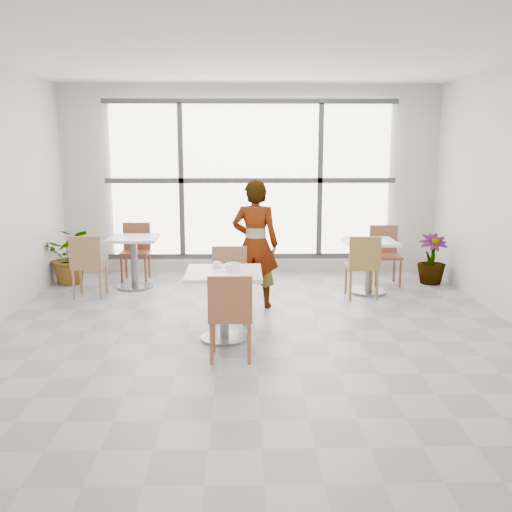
{
  "coord_description": "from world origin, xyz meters",
  "views": [
    {
      "loc": [
        -0.12,
        -5.92,
        2.09
      ],
      "look_at": [
        0.0,
        -0.3,
        1.0
      ],
      "focal_mm": 41.12,
      "sensor_mm": 36.0,
      "label": 1
    }
  ],
  "objects_px": {
    "plant_left": "(71,256)",
    "plant_right": "(432,259)",
    "coffee_cup": "(217,265)",
    "bg_chair_right_far": "(385,251)",
    "bg_table_left": "(134,255)",
    "person": "(255,244)",
    "main_table": "(224,292)",
    "bg_chair_left_far": "(136,247)",
    "chair_far": "(229,279)",
    "chair_near": "(230,311)",
    "bg_table_right": "(369,259)",
    "bg_chair_right_near": "(363,263)",
    "oatmeal_bowl": "(233,267)",
    "bg_chair_left_near": "(88,262)"
  },
  "relations": [
    {
      "from": "coffee_cup",
      "to": "oatmeal_bowl",
      "type": "bearing_deg",
      "value": -41.39
    },
    {
      "from": "person",
      "to": "bg_chair_right_far",
      "type": "xyz_separation_m",
      "value": [
        1.96,
        1.23,
        -0.32
      ]
    },
    {
      "from": "bg_chair_right_near",
      "to": "person",
      "type": "bearing_deg",
      "value": 13.31
    },
    {
      "from": "chair_near",
      "to": "person",
      "type": "height_order",
      "value": "person"
    },
    {
      "from": "chair_near",
      "to": "bg_table_left",
      "type": "xyz_separation_m",
      "value": [
        -1.46,
        2.97,
        -0.01
      ]
    },
    {
      "from": "bg_chair_right_far",
      "to": "plant_left",
      "type": "relative_size",
      "value": 1.02
    },
    {
      "from": "main_table",
      "to": "bg_chair_left_far",
      "type": "xyz_separation_m",
      "value": [
        -1.45,
        2.89,
        -0.02
      ]
    },
    {
      "from": "bg_chair_right_near",
      "to": "bg_chair_right_far",
      "type": "distance_m",
      "value": 1.01
    },
    {
      "from": "oatmeal_bowl",
      "to": "bg_chair_left_far",
      "type": "xyz_separation_m",
      "value": [
        -1.55,
        2.87,
        -0.29
      ]
    },
    {
      "from": "bg_chair_right_far",
      "to": "plant_right",
      "type": "xyz_separation_m",
      "value": [
        0.71,
        -0.03,
        -0.12
      ]
    },
    {
      "from": "chair_far",
      "to": "plant_left",
      "type": "height_order",
      "value": "chair_far"
    },
    {
      "from": "bg_table_left",
      "to": "person",
      "type": "bearing_deg",
      "value": -30.97
    },
    {
      "from": "main_table",
      "to": "bg_chair_left_far",
      "type": "height_order",
      "value": "bg_chair_left_far"
    },
    {
      "from": "coffee_cup",
      "to": "bg_chair_right_far",
      "type": "bearing_deg",
      "value": 44.18
    },
    {
      "from": "main_table",
      "to": "plant_right",
      "type": "bearing_deg",
      "value": 39.27
    },
    {
      "from": "oatmeal_bowl",
      "to": "person",
      "type": "bearing_deg",
      "value": 78.27
    },
    {
      "from": "main_table",
      "to": "oatmeal_bowl",
      "type": "bearing_deg",
      "value": 12.57
    },
    {
      "from": "main_table",
      "to": "person",
      "type": "bearing_deg",
      "value": 74.38
    },
    {
      "from": "person",
      "to": "plant_right",
      "type": "relative_size",
      "value": 2.17
    },
    {
      "from": "oatmeal_bowl",
      "to": "bg_table_right",
      "type": "relative_size",
      "value": 0.28
    },
    {
      "from": "main_table",
      "to": "bg_chair_right_far",
      "type": "distance_m",
      "value": 3.42
    },
    {
      "from": "bg_chair_right_near",
      "to": "bg_chair_right_far",
      "type": "xyz_separation_m",
      "value": [
        0.5,
        0.88,
        0.0
      ]
    },
    {
      "from": "bg_chair_left_far",
      "to": "bg_chair_right_far",
      "type": "height_order",
      "value": "same"
    },
    {
      "from": "main_table",
      "to": "person",
      "type": "height_order",
      "value": "person"
    },
    {
      "from": "oatmeal_bowl",
      "to": "plant_right",
      "type": "bearing_deg",
      "value": 39.94
    },
    {
      "from": "oatmeal_bowl",
      "to": "coffee_cup",
      "type": "relative_size",
      "value": 1.32
    },
    {
      "from": "oatmeal_bowl",
      "to": "bg_chair_left_near",
      "type": "height_order",
      "value": "bg_chair_left_near"
    },
    {
      "from": "chair_near",
      "to": "plant_right",
      "type": "relative_size",
      "value": 1.15
    },
    {
      "from": "chair_far",
      "to": "bg_chair_left_near",
      "type": "height_order",
      "value": "same"
    },
    {
      "from": "main_table",
      "to": "bg_chair_right_near",
      "type": "xyz_separation_m",
      "value": [
        1.82,
        1.63,
        -0.02
      ]
    },
    {
      "from": "bg_chair_right_near",
      "to": "bg_chair_right_far",
      "type": "bearing_deg",
      "value": -119.71
    },
    {
      "from": "main_table",
      "to": "chair_far",
      "type": "bearing_deg",
      "value": 86.78
    },
    {
      "from": "coffee_cup",
      "to": "person",
      "type": "relative_size",
      "value": 0.1
    },
    {
      "from": "bg_table_right",
      "to": "oatmeal_bowl",
      "type": "bearing_deg",
      "value": -134.05
    },
    {
      "from": "bg_chair_left_far",
      "to": "bg_chair_right_far",
      "type": "xyz_separation_m",
      "value": [
        3.78,
        -0.37,
        0.0
      ]
    },
    {
      "from": "chair_near",
      "to": "bg_table_left",
      "type": "relative_size",
      "value": 1.16
    },
    {
      "from": "chair_far",
      "to": "plant_right",
      "type": "xyz_separation_m",
      "value": [
        2.99,
        1.75,
        -0.12
      ]
    },
    {
      "from": "bg_table_right",
      "to": "bg_chair_left_near",
      "type": "distance_m",
      "value": 3.88
    },
    {
      "from": "bg_table_left",
      "to": "chair_near",
      "type": "bearing_deg",
      "value": -63.81
    },
    {
      "from": "chair_near",
      "to": "bg_chair_right_near",
      "type": "height_order",
      "value": "same"
    },
    {
      "from": "plant_left",
      "to": "plant_right",
      "type": "bearing_deg",
      "value": -1.4
    },
    {
      "from": "chair_near",
      "to": "bg_chair_right_far",
      "type": "xyz_separation_m",
      "value": [
        2.24,
        3.16,
        0.0
      ]
    },
    {
      "from": "bg_chair_right_far",
      "to": "plant_left",
      "type": "bearing_deg",
      "value": 178.81
    },
    {
      "from": "bg_chair_right_near",
      "to": "plant_right",
      "type": "relative_size",
      "value": 1.15
    },
    {
      "from": "chair_near",
      "to": "bg_chair_left_far",
      "type": "xyz_separation_m",
      "value": [
        -1.53,
        3.53,
        0.0
      ]
    },
    {
      "from": "plant_left",
      "to": "oatmeal_bowl",
      "type": "bearing_deg",
      "value": -46.4
    },
    {
      "from": "bg_chair_left_near",
      "to": "bg_chair_right_near",
      "type": "distance_m",
      "value": 3.72
    },
    {
      "from": "bg_chair_right_far",
      "to": "bg_table_right",
      "type": "bearing_deg",
      "value": -122.39
    },
    {
      "from": "bg_chair_right_near",
      "to": "main_table",
      "type": "bearing_deg",
      "value": 41.86
    },
    {
      "from": "bg_table_left",
      "to": "bg_table_right",
      "type": "xyz_separation_m",
      "value": [
        3.36,
        -0.37,
        0.0
      ]
    }
  ]
}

